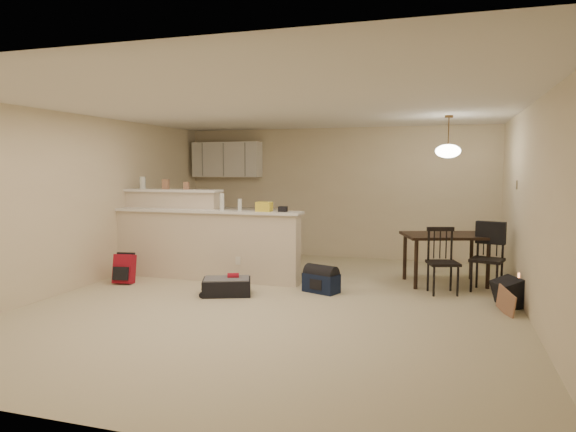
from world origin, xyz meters
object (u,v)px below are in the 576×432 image
at_px(red_backpack, 124,269).
at_px(black_daypack, 510,293).
at_px(dining_chair_near, 443,261).
at_px(suitcase, 227,287).
at_px(pendant_lamp, 448,150).
at_px(dining_chair_far, 487,258).
at_px(navy_duffel, 321,283).
at_px(dining_table, 445,240).

bearing_deg(red_backpack, black_daypack, -5.58).
distance_m(dining_chair_near, suitcase, 3.00).
relative_size(pendant_lamp, dining_chair_far, 0.65).
relative_size(navy_duffel, black_daypack, 1.27).
height_order(pendant_lamp, black_daypack, pendant_lamp).
height_order(dining_chair_far, red_backpack, dining_chair_far).
bearing_deg(dining_chair_far, black_daypack, -56.57).
relative_size(pendant_lamp, dining_chair_near, 0.68).
relative_size(dining_table, black_daypack, 3.64).
xyz_separation_m(pendant_lamp, red_backpack, (-4.61, -1.38, -1.77)).
bearing_deg(dining_chair_near, dining_table, 71.08).
distance_m(dining_chair_near, red_backpack, 4.66).
xyz_separation_m(dining_table, dining_chair_near, (-0.02, -0.64, -0.21)).
height_order(dining_table, dining_chair_far, dining_chair_far).
xyz_separation_m(dining_table, black_daypack, (0.79, -1.05, -0.49)).
relative_size(red_backpack, black_daypack, 1.14).
bearing_deg(navy_duffel, black_daypack, 21.01).
bearing_deg(dining_chair_near, pendant_lamp, 71.08).
xyz_separation_m(red_backpack, black_daypack, (5.41, 0.33, -0.05)).
xyz_separation_m(dining_chair_near, black_daypack, (0.81, -0.41, -0.29)).
bearing_deg(suitcase, red_backpack, 152.14).
bearing_deg(suitcase, pendant_lamp, 7.56).
bearing_deg(red_backpack, dining_chair_far, 2.48).
bearing_deg(dining_chair_near, red_backpack, 172.34).
bearing_deg(dining_table, dining_chair_near, -110.50).
bearing_deg(dining_chair_near, dining_chair_far, 11.41).
bearing_deg(dining_table, suitcase, -169.39).
bearing_deg(dining_table, dining_chair_far, -48.19).
bearing_deg(black_daypack, suitcase, 73.81).
height_order(suitcase, black_daypack, black_daypack).
bearing_deg(dining_chair_near, navy_duffel, 177.46).
bearing_deg(dining_chair_far, dining_chair_near, -135.52).
distance_m(dining_chair_far, red_backpack, 5.29).
xyz_separation_m(dining_chair_near, suitcase, (-2.82, -0.94, -0.35)).
bearing_deg(suitcase, navy_duffel, 2.19).
xyz_separation_m(pendant_lamp, dining_chair_far, (0.57, -0.32, -1.51)).
distance_m(dining_chair_near, navy_duffel, 1.70).
xyz_separation_m(dining_chair_near, navy_duffel, (-1.62, -0.41, -0.32)).
xyz_separation_m(dining_table, pendant_lamp, (-0.00, -0.00, 1.33)).
relative_size(dining_chair_near, suitcase, 1.41).
height_order(dining_chair_far, suitcase, dining_chair_far).
bearing_deg(pendant_lamp, navy_duffel, -147.40).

